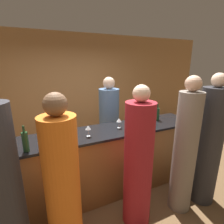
# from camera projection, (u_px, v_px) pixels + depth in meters

# --- Properties ---
(ground_plane) EXTENTS (14.00, 14.00, 0.00)m
(ground_plane) POSITION_uv_depth(u_px,v_px,m) (106.00, 191.00, 2.97)
(ground_plane) COLOR brown
(back_wall) EXTENTS (8.00, 0.06, 2.80)m
(back_wall) POSITION_uv_depth(u_px,v_px,m) (73.00, 91.00, 4.45)
(back_wall) COLOR #A37547
(back_wall) RESTS_ON ground_plane
(bar_counter) EXTENTS (3.19, 0.64, 1.10)m
(bar_counter) POSITION_uv_depth(u_px,v_px,m) (106.00, 162.00, 2.82)
(bar_counter) COLOR brown
(bar_counter) RESTS_ON ground_plane
(bartender) EXTENTS (0.39, 0.39, 1.84)m
(bartender) POSITION_uv_depth(u_px,v_px,m) (109.00, 127.00, 3.53)
(bartender) COLOR #4C6B93
(bartender) RESTS_ON ground_plane
(guest_0) EXTENTS (0.31, 0.31, 1.95)m
(guest_0) POSITION_uv_depth(u_px,v_px,m) (185.00, 151.00, 2.41)
(guest_0) COLOR gray
(guest_0) RESTS_ON ground_plane
(guest_1) EXTENTS (0.36, 0.36, 1.97)m
(guest_1) POSITION_uv_depth(u_px,v_px,m) (208.00, 146.00, 2.57)
(guest_1) COLOR #2D2D33
(guest_1) RESTS_ON ground_plane
(guest_2) EXTENTS (0.37, 0.37, 1.84)m
(guest_2) POSITION_uv_depth(u_px,v_px,m) (63.00, 185.00, 1.84)
(guest_2) COLOR orange
(guest_2) RESTS_ON ground_plane
(guest_3) EXTENTS (0.37, 0.37, 1.87)m
(guest_3) POSITION_uv_depth(u_px,v_px,m) (138.00, 164.00, 2.20)
(guest_3) COLOR maroon
(guest_3) RESTS_ON ground_plane
(guest_4) EXTENTS (0.33, 0.33, 2.00)m
(guest_4) POSITION_uv_depth(u_px,v_px,m) (4.00, 193.00, 1.61)
(guest_4) COLOR #2D2D33
(guest_4) RESTS_ON ground_plane
(wine_bottle_0) EXTENTS (0.08, 0.08, 0.30)m
(wine_bottle_0) POSITION_uv_depth(u_px,v_px,m) (157.00, 114.00, 3.13)
(wine_bottle_0) COLOR #19381E
(wine_bottle_0) RESTS_ON bar_counter
(wine_bottle_1) EXTENTS (0.07, 0.07, 0.32)m
(wine_bottle_1) POSITION_uv_depth(u_px,v_px,m) (25.00, 141.00, 2.01)
(wine_bottle_1) COLOR #19381E
(wine_bottle_1) RESTS_ON bar_counter
(wine_glass_0) EXTENTS (0.08, 0.08, 0.16)m
(wine_glass_0) POSITION_uv_depth(u_px,v_px,m) (88.00, 128.00, 2.42)
(wine_glass_0) COLOR silver
(wine_glass_0) RESTS_ON bar_counter
(wine_glass_1) EXTENTS (0.07, 0.07, 0.16)m
(wine_glass_1) POSITION_uv_depth(u_px,v_px,m) (65.00, 131.00, 2.32)
(wine_glass_1) COLOR silver
(wine_glass_1) RESTS_ON bar_counter
(wine_glass_2) EXTENTS (0.07, 0.07, 0.18)m
(wine_glass_2) POSITION_uv_depth(u_px,v_px,m) (57.00, 131.00, 2.28)
(wine_glass_2) COLOR silver
(wine_glass_2) RESTS_ON bar_counter
(wine_glass_3) EXTENTS (0.06, 0.06, 0.16)m
(wine_glass_3) POSITION_uv_depth(u_px,v_px,m) (49.00, 140.00, 2.07)
(wine_glass_3) COLOR silver
(wine_glass_3) RESTS_ON bar_counter
(wine_glass_4) EXTENTS (0.07, 0.07, 0.17)m
(wine_glass_4) POSITION_uv_depth(u_px,v_px,m) (41.00, 140.00, 2.03)
(wine_glass_4) COLOR silver
(wine_glass_4) RESTS_ON bar_counter
(wine_glass_6) EXTENTS (0.08, 0.08, 0.16)m
(wine_glass_6) POSITION_uv_depth(u_px,v_px,m) (119.00, 120.00, 2.73)
(wine_glass_6) COLOR silver
(wine_glass_6) RESTS_ON bar_counter
(wine_glass_7) EXTENTS (0.08, 0.08, 0.16)m
(wine_glass_7) POSITION_uv_depth(u_px,v_px,m) (57.00, 138.00, 2.10)
(wine_glass_7) COLOR silver
(wine_glass_7) RESTS_ON bar_counter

